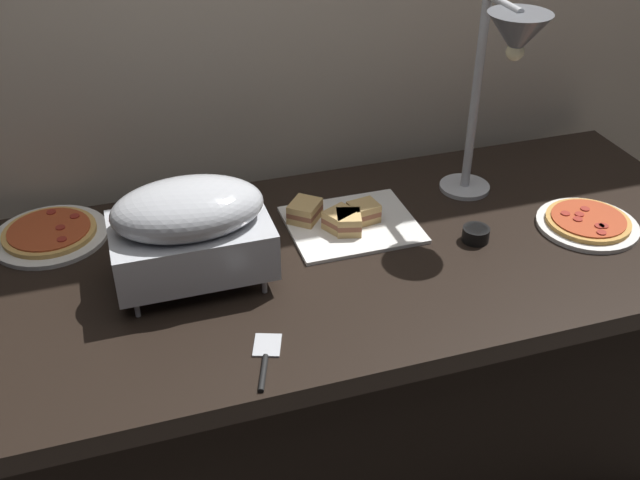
# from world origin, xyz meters

# --- Properties ---
(ground_plane) EXTENTS (8.00, 8.00, 0.00)m
(ground_plane) POSITION_xyz_m (0.00, 0.00, 0.00)
(ground_plane) COLOR #4C443D
(back_wall) EXTENTS (4.40, 0.04, 2.40)m
(back_wall) POSITION_xyz_m (0.00, 0.50, 1.20)
(back_wall) COLOR #B7A893
(back_wall) RESTS_ON ground_plane
(buffet_table) EXTENTS (1.90, 0.84, 0.76)m
(buffet_table) POSITION_xyz_m (0.00, 0.00, 0.39)
(buffet_table) COLOR black
(buffet_table) RESTS_ON ground_plane
(chafing_dish) EXTENTS (0.36, 0.23, 0.25)m
(chafing_dish) POSITION_xyz_m (-0.43, -0.00, 0.90)
(chafing_dish) COLOR #B7BABF
(chafing_dish) RESTS_ON buffet_table
(heat_lamp) EXTENTS (0.15, 0.30, 0.55)m
(heat_lamp) POSITION_xyz_m (0.37, 0.08, 1.19)
(heat_lamp) COLOR #B7BABF
(heat_lamp) RESTS_ON buffet_table
(pizza_plate_front) EXTENTS (0.26, 0.26, 0.03)m
(pizza_plate_front) POSITION_xyz_m (0.58, -0.08, 0.77)
(pizza_plate_front) COLOR white
(pizza_plate_front) RESTS_ON buffet_table
(pizza_plate_center) EXTENTS (0.29, 0.29, 0.03)m
(pizza_plate_center) POSITION_xyz_m (-0.75, 0.29, 0.77)
(pizza_plate_center) COLOR white
(pizza_plate_center) RESTS_ON buffet_table
(sandwich_platter) EXTENTS (0.33, 0.27, 0.06)m
(sandwich_platter) POSITION_xyz_m (-0.02, 0.11, 0.78)
(sandwich_platter) COLOR white
(sandwich_platter) RESTS_ON buffet_table
(sauce_cup_near) EXTENTS (0.07, 0.07, 0.04)m
(sauce_cup_near) POSITION_xyz_m (0.27, -0.05, 0.78)
(sauce_cup_near) COLOR black
(sauce_cup_near) RESTS_ON buffet_table
(serving_spatula) EXTENTS (0.09, 0.17, 0.01)m
(serving_spatula) POSITION_xyz_m (-0.34, -0.31, 0.76)
(serving_spatula) COLOR #B7BABF
(serving_spatula) RESTS_ON buffet_table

